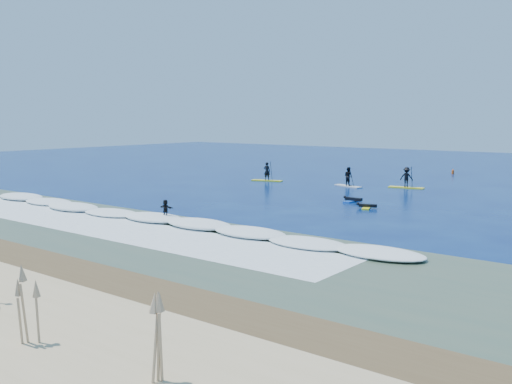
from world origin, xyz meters
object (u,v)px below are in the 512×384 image
Objects in this scene: sup_paddler_left at (267,174)px; marker_buoy at (453,172)px; prone_paddler_near at (367,206)px; wave_surfer at (166,210)px; sup_paddler_center at (348,178)px; prone_paddler_far at (353,200)px; sup_paddler_right at (407,179)px.

sup_paddler_left reaches higher than marker_buoy.
sup_paddler_left is 19.59m from prone_paddler_near.
sup_paddler_left is at bearing 106.85° from wave_surfer.
sup_paddler_center is 1.56× the size of prone_paddler_far.
prone_paddler_near is 15.09m from wave_surfer.
sup_paddler_center is 0.95× the size of sup_paddler_right.
sup_paddler_right is 26.71m from wave_surfer.
sup_paddler_center is 4.74× the size of marker_buoy.
prone_paddler_near is at bearing 53.84° from wave_surfer.
marker_buoy is at bearing -13.38° from prone_paddler_near.
prone_paddler_far is (14.31, -7.79, -0.58)m from sup_paddler_left.
sup_paddler_left reaches higher than prone_paddler_far.
sup_paddler_right is 1.64× the size of prone_paddler_far.
prone_paddler_far is (5.10, -8.67, -0.68)m from sup_paddler_center.
sup_paddler_left is at bearing -156.51° from sup_paddler_center.
wave_surfer is at bearing 161.92° from prone_paddler_far.
marker_buoy is at bearing 39.75° from sup_paddler_left.
prone_paddler_near is 29.65m from marker_buoy.
prone_paddler_far is at bearing -98.02° from sup_paddler_right.
sup_paddler_left reaches higher than wave_surfer.
wave_surfer is at bearing -73.10° from sup_paddler_center.
marker_buoy is at bearing 95.85° from sup_paddler_center.
sup_paddler_right is at bearing -9.35° from prone_paddler_near.
prone_paddler_near is at bearing -131.79° from prone_paddler_far.
sup_paddler_left is 9.25m from sup_paddler_center.
wave_surfer is at bearing -110.52° from sup_paddler_right.
wave_surfer is 2.57× the size of marker_buoy.
prone_paddler_far is (-2.44, 2.35, 0.01)m from prone_paddler_near.
sup_paddler_center reaches higher than prone_paddler_far.
wave_surfer is at bearing -85.01° from sup_paddler_left.
wave_surfer is (-8.02, -12.76, 0.59)m from prone_paddler_near.
sup_paddler_right reaches higher than prone_paddler_near.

